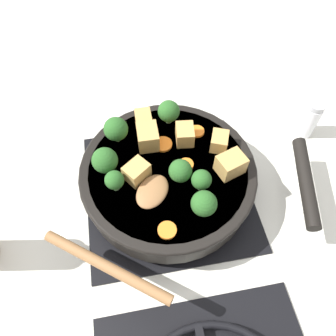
{
  "coord_description": "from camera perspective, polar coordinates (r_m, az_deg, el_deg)",
  "views": [
    {
      "loc": [
        0.06,
        0.31,
        0.55
      ],
      "look_at": [
        0.0,
        0.0,
        0.08
      ],
      "focal_mm": 35.0,
      "sensor_mm": 36.0,
      "label": 1
    }
  ],
  "objects": [
    {
      "name": "skillet_pan",
      "position": [
        0.59,
        0.25,
        -1.29
      ],
      "size": [
        0.42,
        0.31,
        0.05
      ],
      "color": "black",
      "rests_on": "front_burner_grate"
    },
    {
      "name": "tofu_cube_west_chunk",
      "position": [
        0.56,
        10.87,
        0.61
      ],
      "size": [
        0.05,
        0.05,
        0.04
      ],
      "primitive_type": "cube",
      "rotation": [
        0.0,
        0.0,
        0.33
      ],
      "color": "tan",
      "rests_on": "skillet_pan"
    },
    {
      "name": "carrot_slice_edge_slice",
      "position": [
        0.6,
        -0.71,
        4.19
      ],
      "size": [
        0.03,
        0.03,
        0.01
      ],
      "primitive_type": "cylinder",
      "color": "orange",
      "rests_on": "skillet_pan"
    },
    {
      "name": "tofu_cube_back_piece",
      "position": [
        0.62,
        -4.27,
        8.31
      ],
      "size": [
        0.03,
        0.04,
        0.03
      ],
      "primitive_type": "cube",
      "rotation": [
        0.0,
        0.0,
        4.7
      ],
      "color": "tan",
      "rests_on": "skillet_pan"
    },
    {
      "name": "broccoli_floret_center_top",
      "position": [
        0.62,
        0.13,
        9.82
      ],
      "size": [
        0.04,
        0.04,
        0.05
      ],
      "color": "#709956",
      "rests_on": "skillet_pan"
    },
    {
      "name": "salt_shaker",
      "position": [
        0.75,
        23.47,
        7.84
      ],
      "size": [
        0.04,
        0.04,
        0.09
      ],
      "color": "white",
      "rests_on": "ground_plane"
    },
    {
      "name": "ground_plane",
      "position": [
        0.64,
        0.0,
        -4.02
      ],
      "size": [
        2.4,
        2.4,
        0.0
      ],
      "primitive_type": "plane",
      "color": "silver"
    },
    {
      "name": "broccoli_floret_south_cluster",
      "position": [
        0.53,
        5.84,
        -2.08
      ],
      "size": [
        0.03,
        0.03,
        0.04
      ],
      "color": "#709956",
      "rests_on": "skillet_pan"
    },
    {
      "name": "broccoli_floret_north_edge",
      "position": [
        0.53,
        2.18,
        -0.52
      ],
      "size": [
        0.04,
        0.04,
        0.05
      ],
      "color": "#709956",
      "rests_on": "skillet_pan"
    },
    {
      "name": "wooden_spoon",
      "position": [
        0.51,
        -6.76,
        -10.53
      ],
      "size": [
        0.21,
        0.22,
        0.02
      ],
      "color": "olive",
      "rests_on": "skillet_pan"
    },
    {
      "name": "tofu_cube_front_piece",
      "position": [
        0.59,
        8.92,
        4.62
      ],
      "size": [
        0.04,
        0.04,
        0.03
      ],
      "primitive_type": "cube",
      "rotation": [
        0.0,
        0.0,
        1.18
      ],
      "color": "tan",
      "rests_on": "skillet_pan"
    },
    {
      "name": "front_burner_grate",
      "position": [
        0.63,
        0.0,
        -3.47
      ],
      "size": [
        0.31,
        0.31,
        0.03
      ],
      "color": "black",
      "rests_on": "ground_plane"
    },
    {
      "name": "broccoli_floret_west_rim",
      "position": [
        0.55,
        -10.93,
        1.3
      ],
      "size": [
        0.04,
        0.04,
        0.05
      ],
      "color": "#709956",
      "rests_on": "skillet_pan"
    },
    {
      "name": "tofu_cube_center_large",
      "position": [
        0.59,
        2.94,
        5.87
      ],
      "size": [
        0.04,
        0.04,
        0.03
      ],
      "primitive_type": "cube",
      "rotation": [
        0.0,
        0.0,
        4.59
      ],
      "color": "tan",
      "rests_on": "skillet_pan"
    },
    {
      "name": "carrot_slice_under_broccoli",
      "position": [
        0.57,
        3.15,
        0.69
      ],
      "size": [
        0.03,
        0.03,
        0.01
      ],
      "primitive_type": "cylinder",
      "color": "orange",
      "rests_on": "skillet_pan"
    },
    {
      "name": "broccoli_floret_near_spoon",
      "position": [
        0.51,
        6.28,
        -6.2
      ],
      "size": [
        0.04,
        0.04,
        0.05
      ],
      "color": "#709956",
      "rests_on": "skillet_pan"
    },
    {
      "name": "carrot_slice_near_center",
      "position": [
        0.62,
        5.05,
        6.37
      ],
      "size": [
        0.03,
        0.03,
        0.01
      ],
      "primitive_type": "cylinder",
      "color": "orange",
      "rests_on": "skillet_pan"
    },
    {
      "name": "carrot_slice_orange_thin",
      "position": [
        0.51,
        -0.15,
        -10.78
      ],
      "size": [
        0.03,
        0.03,
        0.01
      ],
      "primitive_type": "cylinder",
      "color": "orange",
      "rests_on": "skillet_pan"
    },
    {
      "name": "broccoli_floret_east_rim",
      "position": [
        0.53,
        -9.3,
        -2.14
      ],
      "size": [
        0.03,
        0.03,
        0.04
      ],
      "color": "#709956",
      "rests_on": "skillet_pan"
    },
    {
      "name": "broccoli_floret_mid_floret",
      "position": [
        0.59,
        -9.06,
        6.68
      ],
      "size": [
        0.04,
        0.04,
        0.05
      ],
      "color": "#709956",
      "rests_on": "skillet_pan"
    },
    {
      "name": "tofu_cube_east_chunk",
      "position": [
        0.55,
        -5.48,
        -0.66
      ],
      "size": [
        0.05,
        0.05,
        0.03
      ],
      "primitive_type": "cube",
      "rotation": [
        0.0,
        0.0,
        0.64
      ],
      "color": "tan",
      "rests_on": "skillet_pan"
    },
    {
      "name": "tofu_cube_near_handle",
      "position": [
        0.59,
        -3.54,
        5.44
      ],
      "size": [
        0.04,
        0.05,
        0.04
      ],
      "primitive_type": "cube",
      "rotation": [
        0.0,
        0.0,
        1.55
      ],
      "color": "tan",
      "rests_on": "skillet_pan"
    }
  ]
}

